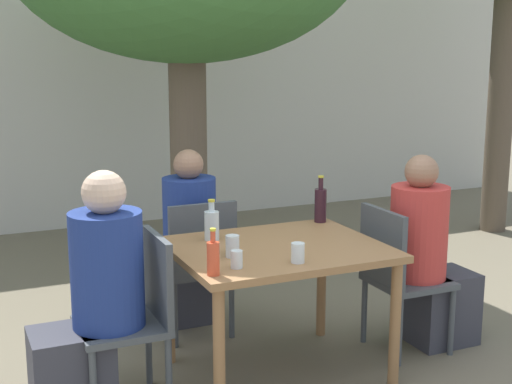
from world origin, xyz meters
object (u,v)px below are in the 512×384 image
Objects in this scene: dining_table_front at (278,262)px; person_seated_2 at (186,247)px; drinking_glass_1 at (231,244)px; soda_bottle_2 at (213,257)px; drinking_glass_0 at (232,246)px; patio_chair_0 at (138,310)px; drinking_glass_2 at (298,253)px; person_seated_0 at (93,306)px; person_seated_1 at (429,261)px; water_bottle_0 at (212,224)px; patio_chair_1 at (397,271)px; wine_bottle_1 at (320,204)px; drinking_glass_3 at (237,259)px; patio_chair_2 at (198,260)px.

person_seated_2 is at bearing 103.75° from dining_table_front.
person_seated_2 is 13.86× the size of drinking_glass_1.
soda_bottle_2 reaches higher than drinking_glass_0.
patio_chair_0 is 7.80× the size of drinking_glass_0.
person_seated_2 is at bearing 98.43° from drinking_glass_2.
person_seated_0 is 1.03× the size of person_seated_1.
dining_table_front is 0.36m from drinking_glass_0.
dining_table_front is at bearing 82.43° from drinking_glass_2.
soda_bottle_2 is at bearing 102.29° from person_seated_1.
patio_chair_0 is at bearing -152.24° from water_bottle_0.
person_seated_0 is 1.23m from person_seated_2.
dining_table_front is at bearing 103.75° from person_seated_2.
soda_bottle_2 is (-1.31, -0.34, 0.34)m from patio_chair_1.
person_seated_1 is (2.07, -0.00, -0.02)m from person_seated_0.
water_bottle_0 reaches higher than drinking_glass_2.
person_seated_1 reaches higher than drinking_glass_0.
wine_bottle_1 is (-0.32, 0.39, 0.37)m from patio_chair_1.
wine_bottle_1 reaches higher than drinking_glass_1.
drinking_glass_0 is at bearing -148.56° from wine_bottle_1.
person_seated_0 reaches higher than drinking_glass_3.
drinking_glass_1 is at bearing 127.52° from drinking_glass_2.
water_bottle_0 reaches higher than drinking_glass_3.
patio_chair_1 reaches higher than dining_table_front.
patio_chair_2 is 3.06× the size of wine_bottle_1.
person_seated_2 reaches higher than wine_bottle_1.
drinking_glass_1 is at bearing 55.21° from soda_bottle_2.
water_bottle_0 is at bearing 91.51° from drinking_glass_1.
person_seated_2 is at bearing 148.38° from patio_chair_0.
drinking_glass_0 is at bearing 139.43° from drinking_glass_2.
drinking_glass_3 is at bearing 103.40° from patio_chair_1.
dining_table_front is at bearing 33.46° from soda_bottle_2.
person_seated_1 is 1.38m from drinking_glass_0.
dining_table_front is 0.75m from patio_chair_2.
water_bottle_0 is at bearing 78.45° from person_seated_1.
drinking_glass_0 is (-0.08, -1.03, 0.28)m from person_seated_2.
patio_chair_1 is 3.06× the size of wine_bottle_1.
person_seated_2 is (0.80, 0.93, -0.03)m from person_seated_0.
soda_bottle_2 is at bearing 57.21° from person_seated_0.
dining_table_front is at bearing 37.45° from drinking_glass_3.
wine_bottle_1 is 1.08m from drinking_glass_3.
person_seated_2 is at bearing 86.77° from drinking_glass_1.
person_seated_2 is at bearing 142.87° from wine_bottle_1.
soda_bottle_2 is at bearing -129.23° from drinking_glass_0.
person_seated_2 is at bearing -90.00° from patio_chair_2.
dining_table_front is 0.95× the size of person_seated_2.
dining_table_front is 4.91× the size of soda_bottle_2.
patio_chair_2 is 10.13× the size of drinking_glass_3.
person_seated_0 is (-1.84, -0.00, 0.06)m from patio_chair_1.
water_bottle_0 is at bearing 84.78° from person_seated_2.
drinking_glass_2 is at bearing -7.62° from drinking_glass_3.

